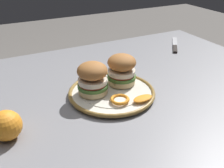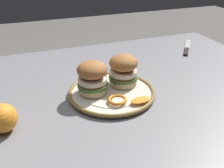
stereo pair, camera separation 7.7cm
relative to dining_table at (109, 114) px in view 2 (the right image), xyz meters
The scene contains 8 objects.
dining_table is the anchor object (origin of this frame).
dinner_plate 0.11m from the dining_table, 87.92° to the right, with size 0.28×0.28×0.02m.
sandwich_half_left 0.17m from the dining_table, 164.41° to the right, with size 0.11×0.11×0.10m.
sandwich_half_right 0.17m from the dining_table, ahead, with size 0.10×0.10×0.10m.
orange_peel_curled 0.15m from the dining_table, 94.03° to the right, with size 0.08×0.08×0.01m.
orange_peel_strip_long 0.18m from the dining_table, 65.00° to the right, with size 0.07×0.04×0.01m.
whole_orange 0.36m from the dining_table, 162.51° to the right, with size 0.08×0.08×0.08m, color orange.
table_knife 0.54m from the dining_table, 26.53° to the left, with size 0.15×0.18×0.01m.
Camera 2 is at (-0.24, -0.68, 1.14)m, focal length 40.43 mm.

